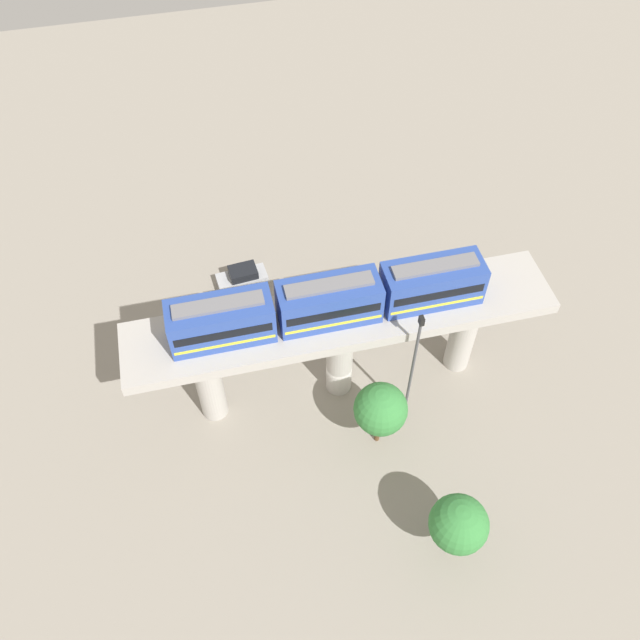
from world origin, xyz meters
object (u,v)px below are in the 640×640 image
Objects in this scene: parked_car_silver at (242,278)px; parked_car_blue at (349,301)px; signal_post at (413,365)px; train at (329,302)px; tree_near_viaduct at (459,524)px; tree_mid_lot at (381,409)px; parked_car_orange at (417,286)px.

parked_car_silver and parked_car_blue have the same top height.
signal_post reaches higher than parked_car_silver.
train is at bearing 15.64° from parked_car_silver.
tree_near_viaduct is 8.89m from tree_mid_lot.
parked_car_orange is at bearing 128.31° from train.
parked_car_silver is 0.73× the size of tree_mid_lot.
parked_car_orange is 13.06m from signal_post.
tree_mid_lot reaches higher than parked_car_orange.
parked_car_blue is at bearing -172.59° from signal_post.
parked_car_silver is at bearing -159.10° from train.
parked_car_blue is 0.40× the size of signal_post.
train is 1.83× the size of signal_post.
tree_near_viaduct is (13.60, 4.76, -6.35)m from train.
signal_post is at bearing 26.65° from parked_car_silver.
parked_car_silver is at bearing -130.24° from parked_car_blue.
parked_car_blue is at bearing -99.51° from parked_car_orange.
parked_car_silver is (-11.87, -4.53, -9.38)m from train.
parked_car_blue is (-7.27, 3.59, -9.38)m from train.
tree_near_viaduct is 10.47m from signal_post.
parked_car_blue is 0.99× the size of parked_car_orange.
tree_mid_lot is at bearing -57.61° from signal_post.
train is 15.75m from tree_near_viaduct.
signal_post reaches higher than parked_car_blue.
parked_car_orange is (-0.30, 5.99, 0.00)m from parked_car_blue.
parked_car_silver is at bearing -159.96° from tree_near_viaduct.
signal_post reaches higher than tree_near_viaduct.
tree_mid_lot reaches higher than parked_car_silver.
tree_near_viaduct is at bearing 19.28° from train.
tree_mid_lot reaches higher than parked_car_blue.
signal_post is (15.27, 9.51, 5.38)m from parked_car_silver.
parked_car_blue and parked_car_orange have the same top height.
tree_mid_lot is at bearing -16.26° from parked_car_blue.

